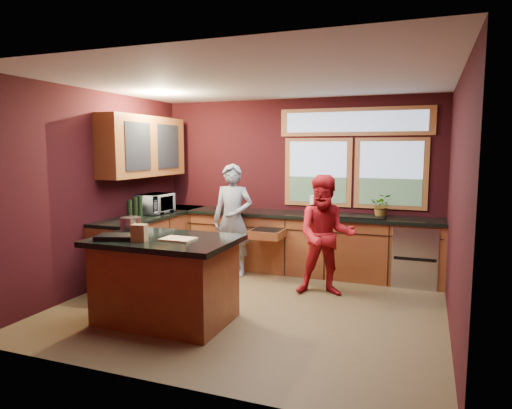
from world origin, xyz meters
The scene contains 14 objects.
floor centered at (0.00, 0.00, 0.00)m, with size 4.50×4.50×0.00m, color brown.
room_shell centered at (-0.60, 0.32, 1.80)m, with size 4.52×4.02×2.71m.
back_counter centered at (0.20, 1.70, 0.46)m, with size 4.50×0.64×0.93m.
left_counter centered at (-1.95, 0.85, 0.47)m, with size 0.64×2.30×0.93m.
island centered at (-0.71, -0.79, 0.48)m, with size 1.55×1.05×0.95m.
person_grey centered at (-0.76, 1.20, 0.85)m, with size 0.62×0.41×1.69m, color slate.
person_red centered at (0.75, 0.76, 0.79)m, with size 0.77×0.60×1.58m, color #A31318.
microwave centered at (-1.92, 0.89, 1.08)m, with size 0.55×0.37×0.30m, color #999999.
potted_plant centered at (1.36, 1.75, 1.10)m, with size 0.30×0.26×0.34m, color #999999.
paper_towel centered at (0.36, 1.70, 1.07)m, with size 0.12×0.12×0.28m, color silver.
cutting_board centered at (-0.51, -0.84, 0.95)m, with size 0.35×0.25×0.02m, color tan.
stock_pot centered at (-1.26, -0.64, 1.03)m, with size 0.24×0.24×0.18m, color #A5A5AA.
paper_bag centered at (-0.86, -1.04, 1.03)m, with size 0.15×0.12×0.18m, color brown.
black_tray centered at (-1.16, -1.04, 0.97)m, with size 0.40×0.28×0.05m, color black.
Camera 1 is at (1.96, -5.04, 1.92)m, focal length 32.00 mm.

